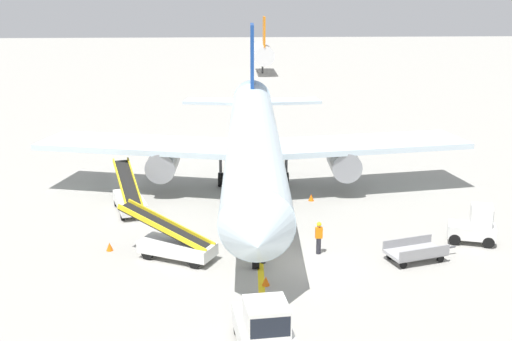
{
  "coord_description": "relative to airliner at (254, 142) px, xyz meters",
  "views": [
    {
      "loc": [
        -3.42,
        -29.63,
        13.02
      ],
      "look_at": [
        -1.52,
        8.15,
        2.5
      ],
      "focal_mm": 46.48,
      "sensor_mm": 36.0,
      "label": 1
    }
  ],
  "objects": [
    {
      "name": "baggage_tug_near_wing",
      "position": [
        11.18,
        -9.35,
        -2.49
      ],
      "size": [
        2.68,
        1.97,
        2.1
      ],
      "color": "silver",
      "rests_on": "ground"
    },
    {
      "name": "distant_aircraft_mid_left",
      "position": [
        4.29,
        61.72,
        -0.2
      ],
      "size": [
        3.0,
        10.1,
        8.8
      ],
      "color": "silver",
      "rests_on": "ground"
    },
    {
      "name": "taxi_line_yellow",
      "position": [
        -0.02,
        -6.69,
        -3.41
      ],
      "size": [
        3.35,
        79.95,
        0.01
      ],
      "primitive_type": "cube",
      "rotation": [
        0.0,
        0.0,
        -0.04
      ],
      "color": "yellow",
      "rests_on": "ground"
    },
    {
      "name": "pushback_tug",
      "position": [
        -0.53,
        -19.59,
        -2.42
      ],
      "size": [
        2.3,
        3.79,
        2.2
      ],
      "color": "silver",
      "rests_on": "ground"
    },
    {
      "name": "belt_loader_forward_hold",
      "position": [
        -7.61,
        -3.26,
        -2.64
      ],
      "size": [
        2.62,
        5.16,
        2.59
      ],
      "color": "silver",
      "rests_on": "ground"
    },
    {
      "name": "belt_loader_aft_hold",
      "position": [
        -4.38,
        -10.67,
        -2.64
      ],
      "size": [
        5.03,
        3.38,
        2.59
      ],
      "color": "silver",
      "rests_on": "ground"
    },
    {
      "name": "ground_crew_marshaller",
      "position": [
        -0.07,
        -11.42,
        -2.51
      ],
      "size": [
        0.36,
        0.24,
        1.7
      ],
      "color": "#26262D",
      "rests_on": "ground"
    },
    {
      "name": "safety_cone_nose_right",
      "position": [
        -7.81,
        -9.47,
        -3.2
      ],
      "size": [
        0.36,
        0.36,
        0.44
      ],
      "primitive_type": "cone",
      "color": "orange",
      "rests_on": "ground"
    },
    {
      "name": "safety_cone_wingtip_left",
      "position": [
        -0.1,
        -13.95,
        -3.2
      ],
      "size": [
        0.36,
        0.36,
        0.44
      ],
      "primitive_type": "cone",
      "color": "orange",
      "rests_on": "ground"
    },
    {
      "name": "baggage_cart_loaded",
      "position": [
        7.43,
        -11.54,
        -2.95
      ],
      "size": [
        3.82,
        2.33,
        0.94
      ],
      "color": "#A5A5A8",
      "rests_on": "ground"
    },
    {
      "name": "ground_crew_wing_walker",
      "position": [
        2.79,
        -10.4,
        -2.51
      ],
      "size": [
        0.36,
        0.24,
        1.7
      ],
      "color": "#26262D",
      "rests_on": "ground"
    },
    {
      "name": "safety_cone_nose_left",
      "position": [
        3.55,
        -1.85,
        -3.2
      ],
      "size": [
        0.36,
        0.36,
        0.44
      ],
      "primitive_type": "cone",
      "color": "orange",
      "rests_on": "ground"
    },
    {
      "name": "ground_plane",
      "position": [
        1.5,
        -11.69,
        -3.42
      ],
      "size": [
        300.0,
        300.0,
        0.0
      ],
      "primitive_type": "plane",
      "color": "#9E9B93"
    },
    {
      "name": "airliner",
      "position": [
        0.0,
        0.0,
        0.0
      ],
      "size": [
        28.59,
        35.3,
        10.1
      ],
      "color": "silver",
      "rests_on": "ground"
    }
  ]
}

